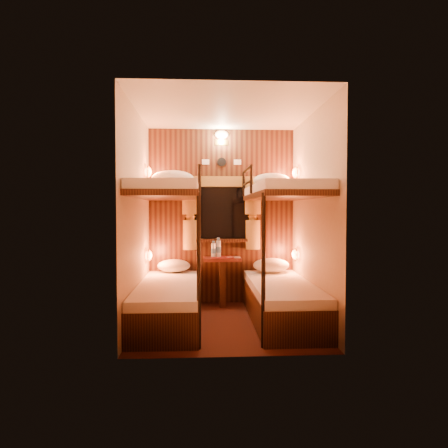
{
  "coord_description": "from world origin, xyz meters",
  "views": [
    {
      "loc": [
        -0.27,
        -4.49,
        1.29
      ],
      "look_at": [
        -0.01,
        0.15,
        1.13
      ],
      "focal_mm": 32.0,
      "sensor_mm": 36.0,
      "label": 1
    }
  ],
  "objects": [
    {
      "name": "table",
      "position": [
        0.0,
        0.85,
        0.41
      ],
      "size": [
        0.5,
        0.34,
        0.66
      ],
      "color": "#612816",
      "rests_on": "floor"
    },
    {
      "name": "bottle_right",
      "position": [
        -0.05,
        0.91,
        0.76
      ],
      "size": [
        0.08,
        0.08,
        0.26
      ],
      "rotation": [
        0.0,
        0.0,
        -0.01
      ],
      "color": "#99BFE5",
      "rests_on": "table"
    },
    {
      "name": "pillow_upper_left",
      "position": [
        -0.65,
        0.73,
        1.7
      ],
      "size": [
        0.55,
        0.4,
        0.22
      ],
      "primitive_type": "ellipsoid",
      "color": "silver",
      "rests_on": "bunk_left"
    },
    {
      "name": "bunk_right",
      "position": [
        0.65,
        0.07,
        0.56
      ],
      "size": [
        0.72,
        1.9,
        1.82
      ],
      "color": "black",
      "rests_on": "floor"
    },
    {
      "name": "sachet_a",
      "position": [
        0.2,
        0.83,
        0.65
      ],
      "size": [
        0.09,
        0.08,
        0.01
      ],
      "primitive_type": "cube",
      "rotation": [
        0.0,
        0.0,
        -0.21
      ],
      "color": "silver",
      "rests_on": "table"
    },
    {
      "name": "window",
      "position": [
        0.0,
        1.0,
        1.18
      ],
      "size": [
        1.0,
        0.12,
        0.79
      ],
      "color": "black",
      "rests_on": "back_panel"
    },
    {
      "name": "curtains",
      "position": [
        0.0,
        0.97,
        1.26
      ],
      "size": [
        1.1,
        0.22,
        1.0
      ],
      "color": "olive",
      "rests_on": "back_panel"
    },
    {
      "name": "bottle_left",
      "position": [
        -0.12,
        0.9,
        0.75
      ],
      "size": [
        0.06,
        0.06,
        0.22
      ],
      "rotation": [
        0.0,
        0.0,
        -0.18
      ],
      "color": "#99BFE5",
      "rests_on": "table"
    },
    {
      "name": "back_panel",
      "position": [
        0.0,
        1.04,
        1.2
      ],
      "size": [
        2.0,
        0.03,
        2.4
      ],
      "primitive_type": "cube",
      "color": "black",
      "rests_on": "floor"
    },
    {
      "name": "pillow_lower_left",
      "position": [
        -0.65,
        0.86,
        0.54
      ],
      "size": [
        0.44,
        0.31,
        0.17
      ],
      "primitive_type": "ellipsoid",
      "color": "silver",
      "rests_on": "bunk_left"
    },
    {
      "name": "sachet_b",
      "position": [
        0.1,
        0.85,
        0.65
      ],
      "size": [
        0.09,
        0.08,
        0.01
      ],
      "primitive_type": "cube",
      "rotation": [
        0.0,
        0.0,
        0.42
      ],
      "color": "silver",
      "rests_on": "table"
    },
    {
      "name": "wall_right",
      "position": [
        1.0,
        0.0,
        1.2
      ],
      "size": [
        0.0,
        2.4,
        2.4
      ],
      "primitive_type": "plane",
      "rotation": [
        1.57,
        0.0,
        -1.57
      ],
      "color": "#C6B293",
      "rests_on": "floor"
    },
    {
      "name": "floor",
      "position": [
        0.0,
        0.0,
        0.0
      ],
      "size": [
        2.1,
        2.1,
        0.0
      ],
      "primitive_type": "plane",
      "color": "#37150F",
      "rests_on": "ground"
    },
    {
      "name": "wall_left",
      "position": [
        -1.0,
        0.0,
        1.2
      ],
      "size": [
        0.0,
        2.4,
        2.4
      ],
      "primitive_type": "plane",
      "rotation": [
        1.57,
        0.0,
        1.57
      ],
      "color": "#C6B293",
      "rests_on": "floor"
    },
    {
      "name": "wall_back",
      "position": [
        0.0,
        1.05,
        1.2
      ],
      "size": [
        2.4,
        0.0,
        2.4
      ],
      "primitive_type": "plane",
      "rotation": [
        1.57,
        0.0,
        0.0
      ],
      "color": "#C6B293",
      "rests_on": "floor"
    },
    {
      "name": "bunk_left",
      "position": [
        -0.65,
        0.07,
        0.56
      ],
      "size": [
        0.72,
        1.9,
        1.82
      ],
      "color": "black",
      "rests_on": "floor"
    },
    {
      "name": "pillow_lower_right",
      "position": [
        0.65,
        0.77,
        0.55
      ],
      "size": [
        0.48,
        0.35,
        0.19
      ],
      "primitive_type": "ellipsoid",
      "color": "silver",
      "rests_on": "bunk_right"
    },
    {
      "name": "wall_front",
      "position": [
        0.0,
        -1.05,
        1.2
      ],
      "size": [
        2.4,
        0.0,
        2.4
      ],
      "primitive_type": "plane",
      "rotation": [
        -1.57,
        0.0,
        0.0
      ],
      "color": "#C6B293",
      "rests_on": "floor"
    },
    {
      "name": "back_fixtures",
      "position": [
        0.0,
        1.0,
        2.25
      ],
      "size": [
        0.54,
        0.09,
        0.48
      ],
      "color": "black",
      "rests_on": "back_panel"
    },
    {
      "name": "pillow_upper_right",
      "position": [
        0.65,
        0.75,
        1.68
      ],
      "size": [
        0.48,
        0.35,
        0.19
      ],
      "primitive_type": "ellipsoid",
      "color": "silver",
      "rests_on": "bunk_right"
    },
    {
      "name": "reading_lamps",
      "position": [
        -0.0,
        0.7,
        1.24
      ],
      "size": [
        2.0,
        0.2,
        1.25
      ],
      "color": "#F05A24",
      "rests_on": "wall_left"
    },
    {
      "name": "ceiling",
      "position": [
        0.0,
        0.0,
        2.4
      ],
      "size": [
        2.1,
        2.1,
        0.0
      ],
      "primitive_type": "plane",
      "rotation": [
        3.14,
        0.0,
        0.0
      ],
      "color": "silver",
      "rests_on": "wall_back"
    }
  ]
}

